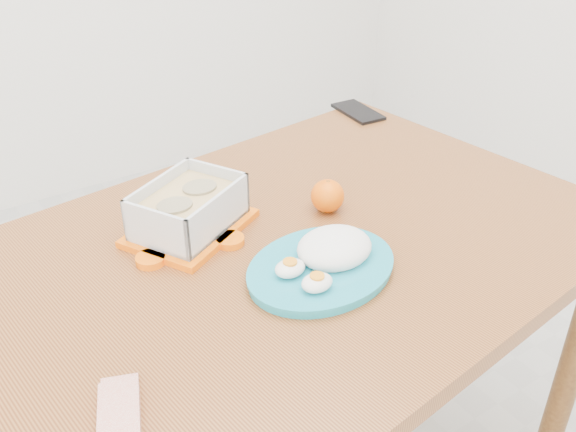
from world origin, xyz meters
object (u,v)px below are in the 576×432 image
rice_plate (326,258)px  smartphone (358,112)px  orange_fruit (327,196)px  dining_table (288,282)px  food_container (189,210)px

rice_plate → smartphone: rice_plate is taller
orange_fruit → smartphone: 0.54m
dining_table → food_container: 0.24m
dining_table → rice_plate: (0.01, -0.11, 0.12)m
dining_table → rice_plate: bearing=-93.3°
orange_fruit → rice_plate: (-0.13, -0.17, -0.01)m
dining_table → smartphone: size_ratio=8.71×
food_container → orange_fruit: (0.27, -0.09, -0.01)m
food_container → smartphone: size_ratio=1.84×
dining_table → smartphone: 0.68m
food_container → smartphone: food_container is taller
orange_fruit → rice_plate: bearing=-127.6°
food_container → orange_fruit: food_container is taller
food_container → smartphone: bearing=-3.9°
smartphone → food_container: bearing=-151.8°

